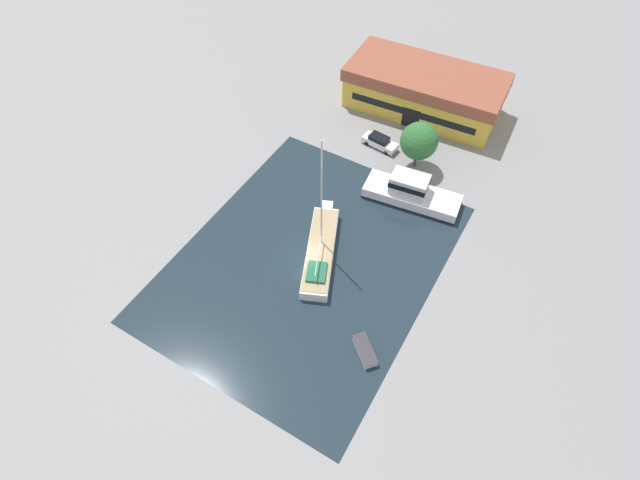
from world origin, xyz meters
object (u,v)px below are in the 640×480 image
at_px(sailboat_moored, 321,250).
at_px(small_dinghy, 365,350).
at_px(quay_tree_near_building, 419,141).
at_px(motor_cruiser, 411,192).
at_px(warehouse_building, 424,90).
at_px(parked_car, 380,142).

xyz_separation_m(sailboat_moored, small_dinghy, (9.44, -7.81, -0.39)).
bearing_deg(small_dinghy, quay_tree_near_building, 54.45).
bearing_deg(sailboat_moored, motor_cruiser, 44.74).
xyz_separation_m(warehouse_building, motor_cruiser, (5.90, -17.16, -1.62)).
bearing_deg(motor_cruiser, sailboat_moored, 150.92).
distance_m(sailboat_moored, small_dinghy, 12.26).
relative_size(sailboat_moored, motor_cruiser, 1.30).
bearing_deg(motor_cruiser, parked_car, 40.08).
relative_size(warehouse_building, parked_car, 4.39).
distance_m(motor_cruiser, small_dinghy, 20.72).
height_order(warehouse_building, quay_tree_near_building, quay_tree_near_building).
bearing_deg(parked_car, motor_cruiser, 53.80).
bearing_deg(parked_car, warehouse_building, 178.55).
xyz_separation_m(quay_tree_near_building, motor_cruiser, (1.90, -5.69, -2.72)).
distance_m(warehouse_building, sailboat_moored, 29.65).
xyz_separation_m(warehouse_building, small_dinghy, (10.39, -37.36, -2.54)).
bearing_deg(parked_car, quay_tree_near_building, 85.31).
relative_size(quay_tree_near_building, sailboat_moored, 0.41).
bearing_deg(warehouse_building, sailboat_moored, -91.64).
xyz_separation_m(parked_car, small_dinghy, (11.83, -26.97, -0.43)).
height_order(parked_car, small_dinghy, parked_car).
xyz_separation_m(quay_tree_near_building, small_dinghy, (6.38, -25.90, -3.63)).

